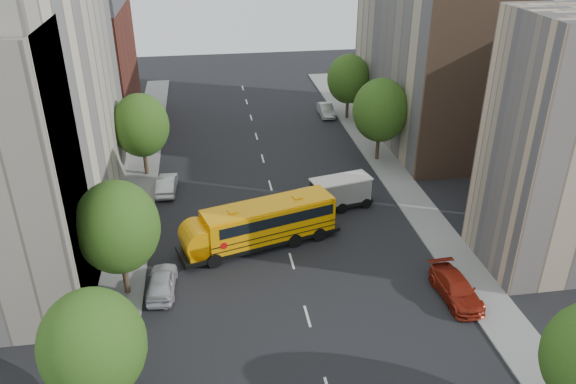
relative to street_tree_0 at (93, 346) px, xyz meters
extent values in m
plane|color=black|center=(11.00, 14.00, -4.64)|extent=(120.00, 120.00, 0.00)
cube|color=slate|center=(-0.50, 19.00, -4.58)|extent=(3.00, 80.00, 0.12)
cube|color=slate|center=(22.50, 19.00, -4.58)|extent=(3.00, 80.00, 0.12)
cube|color=silver|center=(11.00, 24.00, -4.64)|extent=(0.15, 64.00, 0.01)
cube|color=beige|center=(-7.00, 20.00, 5.36)|extent=(10.00, 26.00, 20.00)
cube|color=maroon|center=(-7.00, 42.00, 1.86)|extent=(10.00, 15.00, 13.00)
cube|color=tan|center=(29.00, 34.00, 4.36)|extent=(10.00, 22.00, 18.00)
cube|color=brown|center=(29.00, 23.00, 4.36)|extent=(10.10, 0.30, 18.00)
ellipsoid|color=#244111|center=(0.00, 0.00, 0.01)|extent=(4.80, 4.80, 5.52)
cylinder|color=#38281C|center=(0.00, 10.00, -3.20)|extent=(0.36, 0.36, 2.88)
ellipsoid|color=#244111|center=(0.00, 10.00, 0.32)|extent=(5.12, 5.12, 5.89)
cylinder|color=#38281C|center=(0.00, 28.00, -3.24)|extent=(0.36, 0.36, 2.81)
ellipsoid|color=#244111|center=(0.00, 28.00, 0.20)|extent=(4.99, 4.99, 5.74)
cylinder|color=#38281C|center=(22.00, 28.00, -3.16)|extent=(0.36, 0.36, 2.95)
ellipsoid|color=#244111|center=(22.00, 28.00, 0.44)|extent=(5.25, 5.25, 6.04)
cylinder|color=#38281C|center=(22.00, 40.00, -3.27)|extent=(0.36, 0.36, 2.74)
ellipsoid|color=#244111|center=(22.00, 40.00, 0.07)|extent=(4.86, 4.86, 5.59)
cube|color=black|center=(9.04, 14.38, -4.06)|extent=(12.19, 5.93, 0.32)
cube|color=#F29A04|center=(9.75, 14.59, -2.67)|extent=(9.93, 5.23, 2.45)
cube|color=#F29A04|center=(4.34, 13.01, -3.42)|extent=(2.52, 2.88, 1.06)
cube|color=black|center=(5.42, 13.33, -2.14)|extent=(1.19, 2.50, 1.28)
cube|color=#F29A04|center=(9.75, 14.59, -1.43)|extent=(9.87, 5.02, 0.15)
cube|color=black|center=(9.96, 14.65, -2.14)|extent=(9.13, 5.05, 0.80)
cube|color=black|center=(9.75, 14.59, -3.52)|extent=(9.95, 5.29, 0.06)
cube|color=black|center=(9.75, 14.59, -3.10)|extent=(9.95, 5.29, 0.06)
cube|color=#F29A04|center=(14.40, 15.94, -2.67)|extent=(0.90, 2.60, 2.45)
cube|color=#F29A04|center=(7.00, 13.79, -1.32)|extent=(0.79, 0.79, 0.11)
cube|color=#F29A04|center=(12.10, 15.27, -1.32)|extent=(0.79, 0.79, 0.11)
cylinder|color=#F29A04|center=(4.34, 13.01, -2.89)|extent=(2.83, 2.97, 2.23)
cylinder|color=red|center=(6.17, 12.05, -3.05)|extent=(0.52, 0.19, 0.53)
cylinder|color=black|center=(5.43, 11.95, -4.11)|extent=(1.11, 0.60, 1.06)
cylinder|color=black|center=(4.69, 14.50, -4.11)|extent=(1.11, 0.60, 1.06)
cylinder|color=black|center=(11.66, 13.76, -4.11)|extent=(1.11, 0.60, 1.06)
cylinder|color=black|center=(10.91, 16.31, -4.11)|extent=(1.11, 0.60, 1.06)
cylinder|color=black|center=(13.70, 14.35, -4.11)|extent=(1.11, 0.60, 1.06)
cylinder|color=black|center=(12.96, 16.91, -4.11)|extent=(1.11, 0.60, 1.06)
cube|color=black|center=(15.71, 19.10, -4.13)|extent=(6.38, 3.32, 0.30)
cube|color=white|center=(16.20, 19.21, -3.07)|extent=(4.97, 2.91, 1.82)
cube|color=white|center=(13.53, 18.60, -3.37)|extent=(1.81, 2.19, 1.22)
cube|color=silver|center=(16.20, 19.21, -2.11)|extent=(5.19, 3.05, 0.12)
cylinder|color=black|center=(13.76, 17.62, -4.22)|extent=(0.89, 0.44, 0.85)
cylinder|color=black|center=(13.31, 19.59, -4.22)|extent=(0.89, 0.44, 0.85)
cylinder|color=black|center=(16.13, 18.15, -4.22)|extent=(0.89, 0.44, 0.85)
cylinder|color=black|center=(15.68, 20.13, -4.22)|extent=(0.89, 0.44, 0.85)
cylinder|color=black|center=(18.31, 18.65, -4.22)|extent=(0.89, 0.44, 0.85)
cylinder|color=black|center=(17.86, 20.63, -4.22)|extent=(0.89, 0.44, 0.85)
imported|color=#B7B6BD|center=(2.20, 9.86, -3.90)|extent=(2.00, 4.46, 1.49)
imported|color=silver|center=(2.01, 24.20, -3.92)|extent=(1.77, 4.45, 1.44)
imported|color=maroon|center=(20.60, 6.33, -3.92)|extent=(2.27, 5.08, 1.45)
imported|color=#9D9E98|center=(19.80, 41.38, -3.94)|extent=(1.56, 4.30, 1.41)
camera|label=1|loc=(5.73, -20.35, 17.70)|focal=35.00mm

